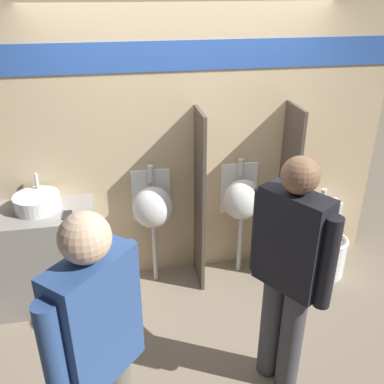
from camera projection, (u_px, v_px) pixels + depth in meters
ground_plane at (195, 303)px, 3.91m from camera, size 16.00×16.00×0.00m
display_wall at (183, 140)px, 3.83m from camera, size 3.77×0.07×2.70m
sink_counter at (40, 258)px, 3.75m from camera, size 1.00×0.54×0.92m
sink_basin at (37, 202)px, 3.57m from camera, size 0.38×0.38×0.27m
cell_phone at (67, 215)px, 3.50m from camera, size 0.07×0.14×0.01m
divider_near_counter at (200, 202)px, 3.87m from camera, size 0.03×0.40×1.69m
divider_mid at (287, 194)px, 4.01m from camera, size 0.03×0.40×1.69m
urinal_near_counter at (153, 207)px, 3.88m from camera, size 0.37×0.29×1.17m
urinal_far at (242, 199)px, 4.02m from camera, size 0.37×0.29×1.17m
toilet at (325, 244)px, 4.25m from camera, size 0.40×0.53×0.82m
person_in_vest at (289, 270)px, 2.76m from camera, size 0.40×0.53×1.75m
person_with_lanyard at (100, 353)px, 2.12m from camera, size 0.46×0.49×1.78m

